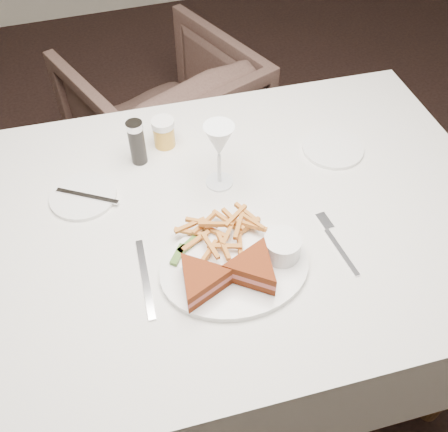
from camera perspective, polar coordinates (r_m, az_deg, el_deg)
ground at (r=1.86m, az=-1.30°, el=-12.12°), size 5.00×5.00×0.00m
table at (r=1.47m, az=-0.62°, el=-9.62°), size 1.42×0.99×0.75m
chair_far at (r=2.16m, az=-6.89°, el=11.65°), size 0.83×0.80×0.68m
table_setting at (r=1.10m, az=-0.25°, el=-0.98°), size 0.81×0.67×0.18m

